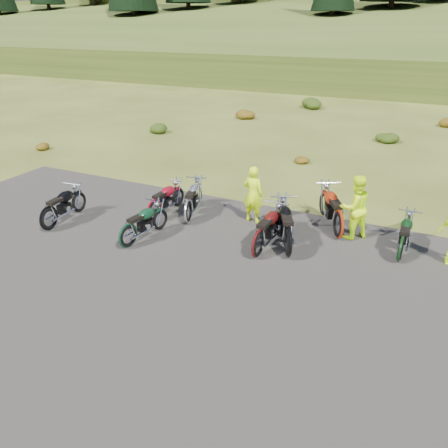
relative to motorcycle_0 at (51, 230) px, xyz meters
The scene contains 20 objects.
ground 5.13m from the motorcycle_0, ahead, with size 300.00×300.00×0.00m, color #3F4617.
gravel_pad 5.34m from the motorcycle_0, 16.90° to the right, with size 20.00×12.00×0.04m, color black.
hill_slope 50.71m from the motorcycle_0, 84.22° to the left, with size 300.00×46.00×3.00m, color #314316, non-canonical shape.
hill_plateau 110.57m from the motorcycle_0, 87.35° to the left, with size 300.00×90.00×9.17m, color #314316.
shrub_0 9.44m from the motorcycle_0, 136.91° to the left, with size 0.77×0.77×0.45m, color #61350C.
shrub_1 12.41m from the motorcycle_0, 108.77° to the left, with size 1.03×1.03×0.61m, color black.
shrub_2 17.09m from the motorcycle_0, 93.66° to the left, with size 1.30×1.30×0.77m, color #61350C.
shrub_3 22.43m from the motorcycle_0, 85.37° to the left, with size 1.56×1.56×0.92m, color black.
shrub_4 10.74m from the motorcycle_0, 63.99° to the left, with size 0.77×0.77×0.45m, color #61350C.
shrub_5 16.78m from the motorcycle_0, 63.02° to the left, with size 1.03×1.03×0.61m, color black.
motorcycle_0 is the anchor object (origin of this frame).
motorcycle_1 3.04m from the motorcycle_0, 37.06° to the left, with size 1.96×0.65×1.03m, color maroon, non-canonical shape.
motorcycle_2 2.75m from the motorcycle_0, ahead, with size 1.94×0.65×1.02m, color #0E331D, non-canonical shape.
motorcycle_3 4.06m from the motorcycle_0, 32.98° to the left, with size 2.06×0.69×1.08m, color silver, non-canonical shape.
motorcycle_4 6.21m from the motorcycle_0, 10.45° to the left, with size 2.14×0.71×1.12m, color #440C0B, non-canonical shape.
motorcycle_5 6.96m from the motorcycle_0, 12.33° to the left, with size 2.30×0.77×1.20m, color black, non-canonical shape.
motorcycle_6 8.34m from the motorcycle_0, 22.02° to the left, with size 2.32×0.77×1.21m, color #9E240B, non-canonical shape.
motorcycle_7 9.78m from the motorcycle_0, 14.73° to the left, with size 1.92×0.64×1.01m, color black, non-canonical shape.
person_middle 6.08m from the motorcycle_0, 31.26° to the left, with size 0.64×0.42×1.75m, color #D0FA0D.
person_right_a 8.79m from the motorcycle_0, 22.39° to the left, with size 0.89×0.69×1.83m, color #D0FA0D.
Camera 1 is at (4.50, -8.69, 5.64)m, focal length 35.00 mm.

